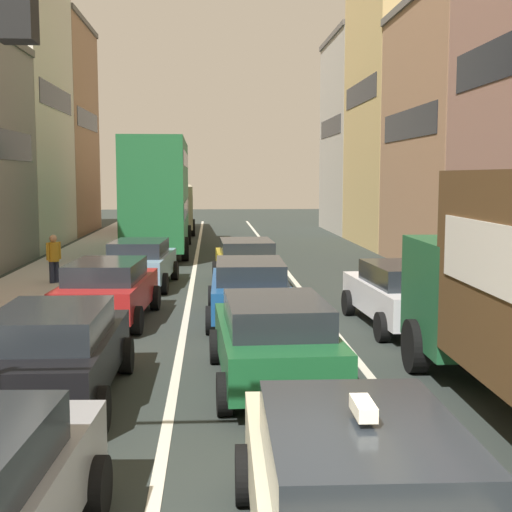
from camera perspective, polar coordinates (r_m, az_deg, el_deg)
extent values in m
cube|color=#BCBCBC|center=(25.61, -16.32, -1.50)|extent=(2.60, 64.00, 0.14)
cube|color=silver|center=(25.00, -5.06, -1.60)|extent=(0.16, 60.00, 0.01)
cube|color=silver|center=(25.15, 2.71, -1.54)|extent=(0.16, 60.00, 0.01)
cube|color=black|center=(27.78, -19.34, 8.44)|extent=(0.02, 7.04, 1.10)
cube|color=black|center=(36.51, -15.70, 12.10)|extent=(0.02, 7.04, 1.10)
cube|color=#9E7556|center=(45.76, -17.71, 9.59)|extent=(7.00, 8.70, 12.47)
cube|color=black|center=(45.09, -13.33, 10.56)|extent=(0.02, 7.04, 1.10)
cube|color=#66605B|center=(46.58, -17.99, 17.45)|extent=(7.20, 8.70, 0.30)
cube|color=#B2ADA3|center=(45.75, 10.37, 9.38)|extent=(7.00, 8.70, 11.82)
cube|color=black|center=(45.07, 5.98, 10.24)|extent=(0.02, 7.04, 1.10)
cube|color=#66605B|center=(46.46, 10.53, 16.86)|extent=(7.20, 8.70, 0.30)
cube|color=tan|center=(37.36, 13.73, 11.51)|extent=(7.00, 8.70, 13.81)
cube|color=black|center=(36.55, 8.35, 12.83)|extent=(0.02, 7.04, 1.10)
cube|color=#9E7556|center=(28.95, 18.87, 8.97)|extent=(7.00, 8.70, 9.89)
cube|color=black|center=(27.84, 12.09, 10.31)|extent=(0.02, 7.04, 1.10)
cube|color=#66605B|center=(29.64, 19.24, 18.85)|extent=(7.20, 8.70, 0.30)
cube|color=black|center=(19.67, 19.35, 14.92)|extent=(0.02, 7.04, 1.10)
sphere|color=green|center=(6.19, -18.29, 17.22)|extent=(0.18, 0.18, 0.18)
cube|color=#1E5933|center=(13.17, 17.93, -2.90)|extent=(2.45, 2.45, 1.90)
cube|color=black|center=(14.25, 16.30, -0.61)|extent=(2.02, 0.07, 0.70)
cube|color=white|center=(9.13, 19.14, -0.45)|extent=(0.12, 4.48, 0.90)
cylinder|color=black|center=(13.07, 12.68, -7.06)|extent=(0.32, 0.97, 0.96)
cube|color=beige|center=(6.56, 8.11, -19.15)|extent=(1.87, 4.33, 0.70)
cube|color=#1E2328|center=(6.16, 8.55, -15.25)|extent=(1.62, 2.43, 0.52)
cube|color=#F2EACC|center=(6.03, 8.61, -11.98)|extent=(0.17, 0.44, 0.12)
cylinder|color=black|center=(7.94, -0.85, -17.15)|extent=(0.23, 0.64, 0.64)
cylinder|color=black|center=(8.20, 12.68, -16.52)|extent=(0.23, 0.64, 0.64)
cylinder|color=black|center=(7.84, -12.70, -17.64)|extent=(0.25, 0.65, 0.64)
cube|color=#19592D|center=(11.99, 1.47, -7.20)|extent=(1.95, 4.36, 0.70)
cube|color=#1E2328|center=(11.67, 1.60, -4.76)|extent=(1.67, 2.46, 0.52)
cylinder|color=black|center=(13.41, -3.25, -7.27)|extent=(0.24, 0.65, 0.64)
cylinder|color=black|center=(13.61, 4.57, -7.08)|extent=(0.24, 0.65, 0.64)
cylinder|color=black|center=(10.60, -2.57, -11.01)|extent=(0.24, 0.65, 0.64)
cylinder|color=black|center=(10.85, 7.36, -10.65)|extent=(0.24, 0.65, 0.64)
cube|color=black|center=(11.62, -15.84, -7.88)|extent=(1.82, 4.31, 0.70)
cube|color=#1E2328|center=(11.31, -16.14, -5.38)|extent=(1.59, 2.41, 0.52)
cylinder|color=black|center=(13.30, -18.34, -7.71)|extent=(0.22, 0.64, 0.64)
cylinder|color=black|center=(12.95, -10.38, -7.86)|extent=(0.22, 0.64, 0.64)
cylinder|color=black|center=(10.17, -12.40, -11.92)|extent=(0.22, 0.64, 0.64)
cube|color=#194C8C|center=(17.18, -0.52, -3.02)|extent=(1.87, 4.33, 0.70)
cube|color=#1E2328|center=(16.90, -0.50, -1.26)|extent=(1.62, 2.43, 0.52)
cylinder|color=black|center=(18.67, -3.52, -3.36)|extent=(0.23, 0.64, 0.64)
cylinder|color=black|center=(18.74, 2.13, -3.32)|extent=(0.23, 0.64, 0.64)
cylinder|color=black|center=(15.80, -3.66, -5.17)|extent=(0.23, 0.64, 0.64)
cylinder|color=black|center=(15.88, 3.02, -5.11)|extent=(0.23, 0.64, 0.64)
cube|color=#A51E1E|center=(17.48, -11.77, -2.99)|extent=(2.06, 4.40, 0.70)
cube|color=#1E2328|center=(17.21, -11.95, -1.26)|extent=(1.73, 2.50, 0.52)
cylinder|color=black|center=(19.15, -13.57, -3.28)|extent=(0.26, 0.65, 0.64)
cylinder|color=black|center=(18.81, -8.10, -3.34)|extent=(0.26, 0.65, 0.64)
cylinder|color=black|center=(16.37, -15.94, -5.00)|extent=(0.26, 0.65, 0.64)
cylinder|color=black|center=(15.97, -9.55, -5.12)|extent=(0.26, 0.65, 0.64)
cube|color=#B29319|center=(22.62, -0.81, -0.73)|extent=(1.91, 4.34, 0.70)
cube|color=#1E2328|center=(22.36, -0.77, 0.63)|extent=(1.64, 2.45, 0.52)
cylinder|color=black|center=(24.06, -3.25, -1.15)|extent=(0.24, 0.65, 0.64)
cylinder|color=black|center=(24.19, 1.11, -1.10)|extent=(0.24, 0.65, 0.64)
cylinder|color=black|center=(21.17, -3.00, -2.19)|extent=(0.24, 0.65, 0.64)
cylinder|color=black|center=(21.31, 1.96, -2.13)|extent=(0.24, 0.65, 0.64)
cube|color=#759EB7|center=(22.74, -9.26, -0.77)|extent=(2.05, 4.40, 0.70)
cube|color=#1E2328|center=(22.48, -9.36, 0.58)|extent=(1.73, 2.50, 0.52)
cylinder|color=black|center=(24.37, -10.84, -1.15)|extent=(0.26, 0.65, 0.64)
cylinder|color=black|center=(24.10, -6.54, -1.17)|extent=(0.26, 0.65, 0.64)
cylinder|color=black|center=(21.53, -12.27, -2.18)|extent=(0.26, 0.65, 0.64)
cylinder|color=black|center=(21.23, -7.40, -2.21)|extent=(0.26, 0.65, 0.64)
cube|color=silver|center=(16.88, 11.69, -3.33)|extent=(2.02, 4.39, 0.70)
cube|color=#1E2328|center=(16.61, 11.95, -1.54)|extent=(1.71, 2.49, 0.52)
cylinder|color=black|center=(18.07, 7.43, -3.73)|extent=(0.25, 0.65, 0.64)
cylinder|color=black|center=(18.60, 12.95, -3.55)|extent=(0.25, 0.65, 0.64)
cylinder|color=black|center=(15.31, 10.10, -5.63)|extent=(0.25, 0.65, 0.64)
cylinder|color=black|center=(15.93, 16.47, -5.33)|extent=(0.25, 0.65, 0.64)
cube|color=#1E6033|center=(32.51, -7.82, 3.23)|extent=(2.64, 10.53, 2.40)
cube|color=black|center=(32.49, -7.83, 3.86)|extent=(2.67, 9.90, 0.70)
cube|color=#1E6033|center=(32.46, -7.88, 7.25)|extent=(2.64, 10.53, 2.16)
cube|color=black|center=(32.47, -7.89, 7.67)|extent=(2.67, 9.90, 0.64)
cylinder|color=black|center=(36.45, -9.41, 1.65)|extent=(0.31, 1.00, 1.00)
cylinder|color=black|center=(36.31, -5.47, 1.69)|extent=(0.31, 1.00, 1.00)
cylinder|color=black|center=(29.58, -10.56, 0.53)|extent=(0.31, 1.00, 1.00)
cylinder|color=black|center=(29.41, -5.71, 0.57)|extent=(0.31, 1.00, 1.00)
cube|color=#BFB793|center=(44.54, -6.83, 4.10)|extent=(2.94, 10.60, 2.40)
cube|color=black|center=(44.53, -6.84, 4.56)|extent=(2.95, 9.97, 0.70)
cylinder|color=black|center=(48.41, -8.24, 2.84)|extent=(0.34, 1.01, 1.00)
cylinder|color=black|center=(48.38, -5.28, 2.88)|extent=(0.34, 1.01, 1.00)
cylinder|color=black|center=(41.50, -8.59, 2.24)|extent=(0.34, 1.01, 1.00)
cylinder|color=black|center=(41.47, -5.14, 2.29)|extent=(0.34, 1.01, 1.00)
cylinder|color=#262D47|center=(23.22, -16.07, -1.44)|extent=(0.16, 0.16, 0.82)
cylinder|color=#262D47|center=(23.33, -15.72, -1.39)|extent=(0.16, 0.16, 0.82)
cylinder|color=gold|center=(23.19, -15.94, 0.32)|extent=(0.34, 0.34, 0.60)
sphere|color=tan|center=(23.15, -15.98, 1.35)|extent=(0.24, 0.24, 0.24)
cylinder|color=gold|center=(23.06, -16.38, 0.35)|extent=(0.10, 0.10, 0.55)
cylinder|color=gold|center=(23.32, -15.52, 0.44)|extent=(0.10, 0.10, 0.55)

